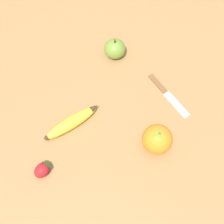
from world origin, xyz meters
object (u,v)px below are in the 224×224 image
apple (115,49)px  paring_knife (167,93)px  banana (72,122)px  strawberry (43,169)px  orange (157,139)px

apple → paring_knife: size_ratio=0.43×
banana → strawberry: same height
banana → orange: 0.25m
strawberry → paring_knife: strawberry is taller
strawberry → paring_knife: bearing=-17.9°
apple → paring_knife: (-0.03, -0.22, -0.03)m
orange → apple: size_ratio=1.13×
banana → apple: (0.28, 0.04, 0.01)m
strawberry → apple: apple is taller
banana → strawberry: (-0.16, -0.02, 0.00)m
banana → orange: orange is taller
banana → apple: 0.29m
orange → strawberry: (-0.24, 0.21, -0.02)m
orange → paring_knife: bearing=19.8°
strawberry → apple: (0.44, 0.07, 0.01)m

